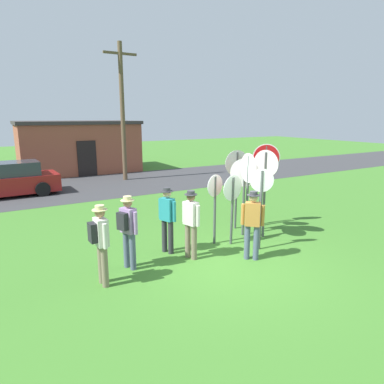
% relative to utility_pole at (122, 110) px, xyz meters
% --- Properties ---
extents(ground_plane, '(80.00, 80.00, 0.00)m').
position_rel_utility_pole_xyz_m(ground_plane, '(-1.54, -12.02, -3.83)').
color(ground_plane, '#3D7528').
extents(street_asphalt, '(60.00, 6.40, 0.01)m').
position_rel_utility_pole_xyz_m(street_asphalt, '(-1.54, -0.94, -3.83)').
color(street_asphalt, '#38383A').
rests_on(street_asphalt, ground).
extents(building_background, '(7.22, 4.59, 3.22)m').
position_rel_utility_pole_xyz_m(building_background, '(-1.53, 4.46, -2.22)').
color(building_background, brown).
rests_on(building_background, ground).
extents(utility_pole, '(1.80, 0.24, 7.31)m').
position_rel_utility_pole_xyz_m(utility_pole, '(0.00, 0.00, 0.00)').
color(utility_pole, brown).
rests_on(utility_pole, ground).
extents(parked_car_on_street, '(4.37, 2.15, 1.51)m').
position_rel_utility_pole_xyz_m(parked_car_on_street, '(-5.86, -1.19, -3.14)').
color(parked_car_on_street, maroon).
rests_on(parked_car_on_street, ground).
extents(stop_sign_tallest, '(0.46, 0.58, 2.14)m').
position_rel_utility_pole_xyz_m(stop_sign_tallest, '(0.70, -10.44, -2.38)').
color(stop_sign_tallest, '#474C4C').
rests_on(stop_sign_tallest, ground).
extents(stop_sign_leaning_left, '(0.59, 0.18, 1.96)m').
position_rel_utility_pole_xyz_m(stop_sign_leaning_left, '(-1.18, -10.72, -2.53)').
color(stop_sign_leaning_left, '#474C4C').
rests_on(stop_sign_leaning_left, ground).
extents(stop_sign_nearest, '(0.27, 0.74, 2.57)m').
position_rel_utility_pole_xyz_m(stop_sign_nearest, '(0.35, -11.02, -2.07)').
color(stop_sign_nearest, '#474C4C').
rests_on(stop_sign_nearest, ground).
extents(stop_sign_center_cluster, '(0.74, 0.49, 2.65)m').
position_rel_utility_pole_xyz_m(stop_sign_center_cluster, '(1.13, -10.17, -1.98)').
color(stop_sign_center_cluster, '#474C4C').
rests_on(stop_sign_center_cluster, ground).
extents(stop_sign_leaning_right, '(0.16, 0.81, 2.51)m').
position_rel_utility_pole_xyz_m(stop_sign_leaning_right, '(-0.25, -10.98, -2.10)').
color(stop_sign_leaning_right, '#474C4C').
rests_on(stop_sign_leaning_right, ground).
extents(stop_sign_rear_right, '(0.69, 0.15, 1.95)m').
position_rel_utility_pole_xyz_m(stop_sign_rear_right, '(-0.80, -11.01, -2.51)').
color(stop_sign_rear_right, '#474C4C').
rests_on(stop_sign_rear_right, ground).
extents(stop_sign_rear_left, '(0.66, 0.52, 2.31)m').
position_rel_utility_pole_xyz_m(stop_sign_rear_left, '(-0.04, -10.57, -2.24)').
color(stop_sign_rear_left, '#474C4C').
rests_on(stop_sign_rear_left, ground).
extents(stop_sign_low_front, '(0.77, 0.17, 2.49)m').
position_rel_utility_pole_xyz_m(stop_sign_low_front, '(0.14, -9.96, -2.12)').
color(stop_sign_low_front, '#474C4C').
rests_on(stop_sign_low_front, ground).
extents(stop_sign_far_back, '(0.52, 0.34, 2.19)m').
position_rel_utility_pole_xyz_m(stop_sign_far_back, '(-0.38, -11.69, -2.38)').
color(stop_sign_far_back, '#474C4C').
rests_on(stop_sign_far_back, ground).
extents(person_near_signs, '(0.44, 0.54, 1.74)m').
position_rel_utility_pole_xyz_m(person_near_signs, '(-3.80, -11.07, -2.82)').
color(person_near_signs, '#4C5670').
rests_on(person_near_signs, ground).
extents(person_on_left, '(0.34, 0.54, 1.74)m').
position_rel_utility_pole_xyz_m(person_on_left, '(-2.60, -10.66, -2.85)').
color(person_on_left, '#2D2D33').
rests_on(person_on_left, ground).
extents(person_in_dark_shirt, '(0.31, 0.55, 1.74)m').
position_rel_utility_pole_xyz_m(person_in_dark_shirt, '(-2.25, -11.27, -2.85)').
color(person_in_dark_shirt, '#7A6B56').
rests_on(person_in_dark_shirt, ground).
extents(person_in_teal, '(0.44, 0.42, 1.74)m').
position_rel_utility_pole_xyz_m(person_in_teal, '(-0.99, -12.10, -2.85)').
color(person_in_teal, '#4C5670').
rests_on(person_in_teal, ground).
extents(person_with_sunhat, '(0.40, 0.57, 1.74)m').
position_rel_utility_pole_xyz_m(person_with_sunhat, '(-4.56, -11.54, -2.82)').
color(person_with_sunhat, '#7A6B56').
rests_on(person_with_sunhat, ground).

